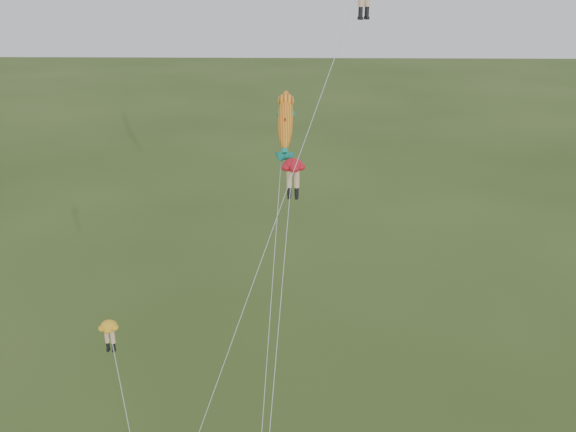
{
  "coord_description": "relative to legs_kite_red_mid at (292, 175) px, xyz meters",
  "views": [
    {
      "loc": [
        3.49,
        -24.5,
        23.64
      ],
      "look_at": [
        2.83,
        6.0,
        11.57
      ],
      "focal_mm": 40.0,
      "sensor_mm": 36.0,
      "label": 1
    }
  ],
  "objects": [
    {
      "name": "fish_kite",
      "position": [
        -0.41,
        2.14,
        2.19
      ],
      "size": [
        1.7,
        11.81,
        17.64
      ],
      "rotation": [
        0.88,
        0.0,
        -0.01
      ],
      "color": "yellow",
      "rests_on": "ground"
    },
    {
      "name": "legs_kite_yellow",
      "position": [
        -7.99,
        -6.25,
        -5.66
      ],
      "size": [
        2.23,
        3.23,
        8.86
      ],
      "rotation": [
        0.0,
        0.0,
        -0.16
      ],
      "color": "yellow",
      "rests_on": "ground"
    },
    {
      "name": "legs_kite_red_mid",
      "position": [
        0.0,
        0.0,
        0.0
      ],
      "size": [
        2.03,
        9.36,
        14.54
      ],
      "rotation": [
        0.0,
        0.0,
        -0.1
      ],
      "color": "red",
      "rests_on": "ground"
    }
  ]
}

